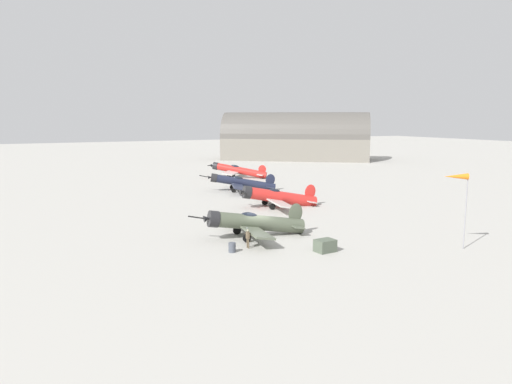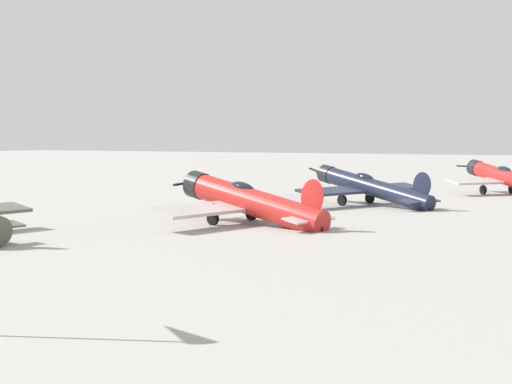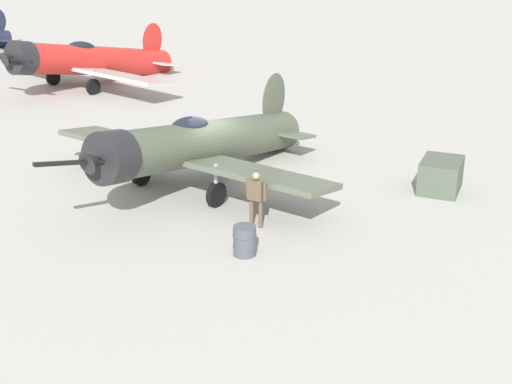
{
  "view_description": "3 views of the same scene",
  "coord_description": "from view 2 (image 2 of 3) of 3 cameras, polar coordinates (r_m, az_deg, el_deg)",
  "views": [
    {
      "loc": [
        -40.97,
        20.47,
        11.49
      ],
      "look_at": [
        16.56,
        -7.92,
        1.6
      ],
      "focal_mm": 33.84,
      "sensor_mm": 36.0,
      "label": 1
    },
    {
      "loc": [
        -23.83,
        -31.42,
        4.94
      ],
      "look_at": [
        16.56,
        -7.92,
        1.6
      ],
      "focal_mm": 53.09,
      "sensor_mm": 36.0,
      "label": 2
    },
    {
      "loc": [
        -12.46,
        19.84,
        8.77
      ],
      "look_at": [
        -3.25,
        2.66,
        1.1
      ],
      "focal_mm": 50.43,
      "sensor_mm": 36.0,
      "label": 3
    }
  ],
  "objects": [
    {
      "name": "airplane_outer_stand",
      "position": [
        69.16,
        18.46,
        0.98
      ],
      "size": [
        9.79,
        10.37,
        3.07
      ],
      "rotation": [
        0.0,
        0.0,
        7.18
      ],
      "color": "red",
      "rests_on": "ground_plane"
    },
    {
      "name": "airplane_mid_apron",
      "position": [
        43.25,
        -0.6,
        -0.72
      ],
      "size": [
        12.56,
        10.47,
        3.33
      ],
      "rotation": [
        0.0,
        0.0,
        7.67
      ],
      "color": "red",
      "rests_on": "ground_plane"
    },
    {
      "name": "airplane_far_line",
      "position": [
        55.82,
        8.53,
        0.37
      ],
      "size": [
        11.95,
        11.56,
        3.08
      ],
      "rotation": [
        0.0,
        0.0,
        7.52
      ],
      "color": "#1E2338",
      "rests_on": "ground_plane"
    }
  ]
}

